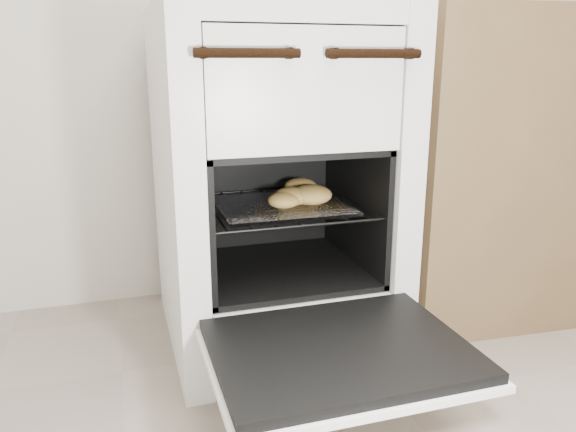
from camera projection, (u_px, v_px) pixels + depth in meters
name	position (u px, v px, depth m)	size (l,w,h in m)	color
stove	(272.00, 185.00, 1.66)	(0.64, 0.71, 0.98)	white
oven_door	(340.00, 353.00, 1.24)	(0.57, 0.45, 0.04)	black
oven_rack	(279.00, 206.00, 1.61)	(0.46, 0.45, 0.01)	black
foil_sheet	(281.00, 206.00, 1.59)	(0.36, 0.32, 0.01)	white
baked_rolls	(299.00, 194.00, 1.60)	(0.22, 0.27, 0.05)	tan
counter	(516.00, 161.00, 1.98)	(0.99, 0.66, 0.99)	brown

